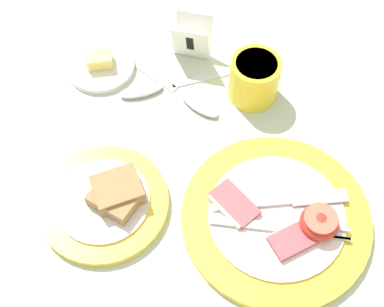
% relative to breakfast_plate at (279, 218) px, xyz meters
% --- Properties ---
extents(ground_plane, '(3.00, 3.00, 0.00)m').
position_rel_breakfast_plate_xyz_m(ground_plane, '(-0.10, -0.03, -0.01)').
color(ground_plane, '#B7CCB7').
extents(breakfast_plate, '(0.26, 0.26, 0.04)m').
position_rel_breakfast_plate_xyz_m(breakfast_plate, '(0.00, 0.00, 0.00)').
color(breakfast_plate, yellow).
rests_on(breakfast_plate, ground_plane).
extents(bread_plate, '(0.18, 0.18, 0.04)m').
position_rel_breakfast_plate_xyz_m(bread_plate, '(-0.24, 0.01, 0.00)').
color(bread_plate, yellow).
rests_on(bread_plate, ground_plane).
extents(sugar_cup, '(0.08, 0.08, 0.07)m').
position_rel_breakfast_plate_xyz_m(sugar_cup, '(-0.03, 0.22, 0.03)').
color(sugar_cup, yellow).
rests_on(sugar_cup, ground_plane).
extents(butter_dish, '(0.11, 0.11, 0.03)m').
position_rel_breakfast_plate_xyz_m(butter_dish, '(-0.28, 0.26, -0.00)').
color(butter_dish, silver).
rests_on(butter_dish, ground_plane).
extents(number_card, '(0.07, 0.06, 0.07)m').
position_rel_breakfast_plate_xyz_m(number_card, '(-0.13, 0.30, 0.03)').
color(number_card, white).
rests_on(number_card, ground_plane).
extents(teaspoon_by_saucer, '(0.19, 0.08, 0.01)m').
position_rel_breakfast_plate_xyz_m(teaspoon_by_saucer, '(-0.18, 0.22, -0.00)').
color(teaspoon_by_saucer, silver).
rests_on(teaspoon_by_saucer, ground_plane).
extents(teaspoon_near_cup, '(0.17, 0.13, 0.01)m').
position_rel_breakfast_plate_xyz_m(teaspoon_near_cup, '(-0.14, 0.21, -0.00)').
color(teaspoon_near_cup, silver).
rests_on(teaspoon_near_cup, ground_plane).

